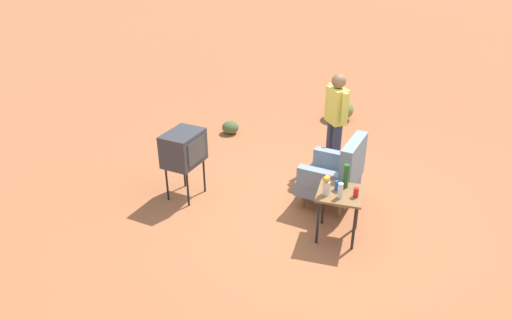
{
  "coord_description": "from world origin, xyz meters",
  "views": [
    {
      "loc": [
        5.49,
        0.72,
        3.6
      ],
      "look_at": [
        -0.02,
        -0.9,
        0.65
      ],
      "focal_mm": 31.89,
      "sensor_mm": 36.0,
      "label": 1
    }
  ],
  "objects": [
    {
      "name": "ground_plane",
      "position": [
        0.0,
        0.0,
        0.0
      ],
      "size": [
        60.0,
        60.0,
        0.0
      ],
      "primitive_type": "plane",
      "color": "#A05B38"
    },
    {
      "name": "armchair",
      "position": [
        -0.2,
        0.22,
        0.5
      ],
      "size": [
        0.9,
        0.91,
        1.06
      ],
      "color": "brown",
      "rests_on": "ground"
    },
    {
      "name": "side_table",
      "position": [
        0.55,
        0.36,
        0.56
      ],
      "size": [
        0.56,
        0.56,
        0.66
      ],
      "color": "black",
      "rests_on": "ground"
    },
    {
      "name": "tv_on_stand",
      "position": [
        0.18,
        -1.92,
        0.78
      ],
      "size": [
        0.67,
        0.53,
        1.03
      ],
      "color": "black",
      "rests_on": "ground"
    },
    {
      "name": "person_standing",
      "position": [
        -1.23,
        0.05,
        0.94
      ],
      "size": [
        0.48,
        0.39,
        1.64
      ],
      "color": "#2D3347",
      "rests_on": "ground"
    },
    {
      "name": "soda_can_red",
      "position": [
        0.59,
        0.55,
        0.72
      ],
      "size": [
        0.07,
        0.07,
        0.12
      ],
      "primitive_type": "cylinder",
      "color": "red",
      "rests_on": "side_table"
    },
    {
      "name": "soda_can_blue",
      "position": [
        0.49,
        0.31,
        0.72
      ],
      "size": [
        0.07,
        0.07,
        0.12
      ],
      "primitive_type": "cylinder",
      "color": "blue",
      "rests_on": "side_table"
    },
    {
      "name": "bottle_short_clear",
      "position": [
        0.67,
        0.37,
        0.76
      ],
      "size": [
        0.06,
        0.06,
        0.2
      ],
      "primitive_type": "cylinder",
      "color": "silver",
      "rests_on": "side_table"
    },
    {
      "name": "bottle_wine_green",
      "position": [
        0.4,
        0.4,
        0.82
      ],
      "size": [
        0.07,
        0.07,
        0.32
      ],
      "primitive_type": "cylinder",
      "color": "#1E5623",
      "rests_on": "side_table"
    },
    {
      "name": "flower_vase",
      "position": [
        0.64,
        0.2,
        0.81
      ],
      "size": [
        0.15,
        0.1,
        0.27
      ],
      "color": "silver",
      "rests_on": "side_table"
    },
    {
      "name": "shrub_mid",
      "position": [
        -3.54,
        -0.13,
        0.23
      ],
      "size": [
        0.59,
        0.59,
        0.45
      ],
      "primitive_type": "ellipsoid",
      "color": "olive",
      "rests_on": "ground"
    },
    {
      "name": "shrub_far",
      "position": [
        -2.2,
        -2.06,
        0.13
      ],
      "size": [
        0.32,
        0.32,
        0.25
      ],
      "primitive_type": "ellipsoid",
      "color": "#475B33",
      "rests_on": "ground"
    }
  ]
}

